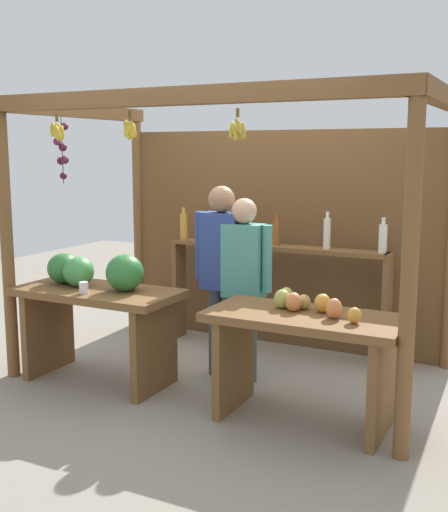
% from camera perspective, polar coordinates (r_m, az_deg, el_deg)
% --- Properties ---
extents(ground_plane, '(12.00, 12.00, 0.00)m').
position_cam_1_polar(ground_plane, '(5.52, 0.89, -10.26)').
color(ground_plane, gray).
rests_on(ground_plane, ground).
extents(market_stall, '(3.30, 1.96, 2.27)m').
position_cam_1_polar(market_stall, '(5.62, 2.79, 3.94)').
color(market_stall, brown).
rests_on(market_stall, ground).
extents(fruit_counter_left, '(1.34, 0.64, 1.06)m').
position_cam_1_polar(fruit_counter_left, '(5.24, -11.32, -3.77)').
color(fruit_counter_left, brown).
rests_on(fruit_counter_left, ground).
extents(fruit_counter_right, '(1.34, 0.64, 0.90)m').
position_cam_1_polar(fruit_counter_right, '(4.41, 7.22, -7.55)').
color(fruit_counter_right, brown).
rests_on(fruit_counter_right, ground).
extents(bottle_shelf_unit, '(2.12, 0.22, 1.33)m').
position_cam_1_polar(bottle_shelf_unit, '(5.90, 4.53, -1.10)').
color(bottle_shelf_unit, brown).
rests_on(bottle_shelf_unit, ground).
extents(vendor_man, '(0.48, 0.21, 1.58)m').
position_cam_1_polar(vendor_man, '(5.19, -0.22, -0.72)').
color(vendor_man, '#3F4950').
rests_on(vendor_man, ground).
extents(vendor_woman, '(0.48, 0.20, 1.49)m').
position_cam_1_polar(vendor_woman, '(5.09, 1.77, -1.63)').
color(vendor_woman, '#405E59').
rests_on(vendor_woman, ground).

